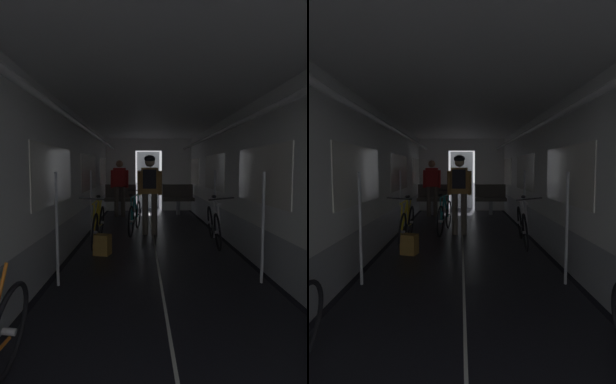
# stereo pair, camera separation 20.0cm
# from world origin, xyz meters

# --- Properties ---
(train_car_shell) EXTENTS (3.14, 12.34, 2.57)m
(train_car_shell) POSITION_xyz_m (-0.00, 3.60, 1.70)
(train_car_shell) COLOR black
(train_car_shell) RESTS_ON ground
(bench_seat_far_left) EXTENTS (0.98, 0.51, 0.95)m
(bench_seat_far_left) POSITION_xyz_m (-0.90, 8.07, 0.57)
(bench_seat_far_left) COLOR gray
(bench_seat_far_left) RESTS_ON ground
(bench_seat_far_right) EXTENTS (0.98, 0.51, 0.95)m
(bench_seat_far_right) POSITION_xyz_m (0.90, 8.07, 0.57)
(bench_seat_far_right) COLOR gray
(bench_seat_far_right) RESTS_ON ground
(bicycle_white) EXTENTS (0.44, 1.69, 0.95)m
(bicycle_white) POSITION_xyz_m (1.14, 4.17, 0.38)
(bicycle_white) COLOR black
(bicycle_white) RESTS_ON ground
(bicycle_yellow) EXTENTS (0.44, 1.69, 0.95)m
(bicycle_yellow) POSITION_xyz_m (-1.07, 4.24, 0.38)
(bicycle_yellow) COLOR black
(bicycle_yellow) RESTS_ON ground
(person_cyclist_aisle) EXTENTS (0.54, 0.40, 1.73)m
(person_cyclist_aisle) POSITION_xyz_m (-0.07, 5.03, 1.07)
(person_cyclist_aisle) COLOR brown
(person_cyclist_aisle) RESTS_ON ground
(bicycle_teal_in_aisle) EXTENTS (0.44, 1.68, 0.94)m
(bicycle_teal_in_aisle) POSITION_xyz_m (-0.40, 5.30, 0.38)
(bicycle_teal_in_aisle) COLOR black
(bicycle_teal_in_aisle) RESTS_ON ground
(person_standing_near_bench) EXTENTS (0.53, 0.23, 1.69)m
(person_standing_near_bench) POSITION_xyz_m (-0.90, 7.70, 0.98)
(person_standing_near_bench) COLOR brown
(person_standing_near_bench) RESTS_ON ground
(backpack_on_floor) EXTENTS (0.31, 0.27, 0.34)m
(backpack_on_floor) POSITION_xyz_m (-0.90, 3.48, 0.17)
(backpack_on_floor) COLOR olive
(backpack_on_floor) RESTS_ON ground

